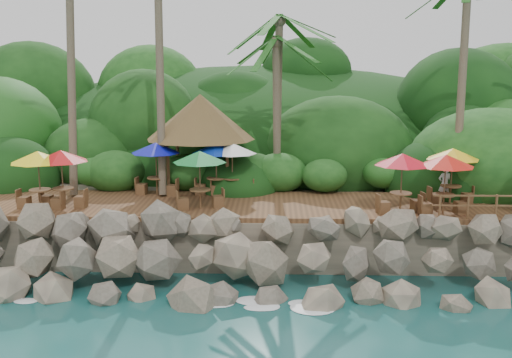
{
  "coord_description": "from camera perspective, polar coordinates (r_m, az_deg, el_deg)",
  "views": [
    {
      "loc": [
        0.81,
        -19.2,
        8.39
      ],
      "look_at": [
        0.0,
        6.0,
        3.4
      ],
      "focal_mm": 41.41,
      "sensor_mm": 36.0,
      "label": 1
    }
  ],
  "objects": [
    {
      "name": "railing",
      "position": [
        25.27,
        23.38,
        -2.28
      ],
      "size": [
        6.1,
        0.1,
        1.0
      ],
      "color": "brown",
      "rests_on": "terrace"
    },
    {
      "name": "land_base",
      "position": [
        35.97,
        0.51,
        -0.58
      ],
      "size": [
        32.0,
        25.2,
        2.1
      ],
      "primitive_type": "cube",
      "color": "gray",
      "rests_on": "ground"
    },
    {
      "name": "jungle_foliage",
      "position": [
        35.23,
        0.47,
        -2.58
      ],
      "size": [
        44.0,
        16.0,
        12.0
      ],
      "primitive_type": null,
      "color": "#143811",
      "rests_on": "ground"
    },
    {
      "name": "terrace",
      "position": [
        25.97,
        0.0,
        -2.6
      ],
      "size": [
        26.0,
        5.0,
        0.2
      ],
      "primitive_type": "cube",
      "color": "brown",
      "rests_on": "land_base"
    },
    {
      "name": "ground",
      "position": [
        20.97,
        -0.54,
        -12.39
      ],
      "size": [
        140.0,
        140.0,
        0.0
      ],
      "primitive_type": "plane",
      "color": "#19514F",
      "rests_on": "ground"
    },
    {
      "name": "palapa",
      "position": [
        28.93,
        -5.39,
        5.99
      ],
      "size": [
        5.3,
        5.3,
        4.6
      ],
      "color": "brown",
      "rests_on": "ground"
    },
    {
      "name": "waiter",
      "position": [
        27.36,
        17.76,
        -0.47
      ],
      "size": [
        0.65,
        0.48,
        1.63
      ],
      "primitive_type": "imported",
      "rotation": [
        0.0,
        0.0,
        3.31
      ],
      "color": "silver",
      "rests_on": "terrace"
    },
    {
      "name": "foam_line",
      "position": [
        21.24,
        -0.5,
        -11.99
      ],
      "size": [
        25.2,
        0.8,
        0.06
      ],
      "color": "white",
      "rests_on": "ground"
    },
    {
      "name": "seawall",
      "position": [
        22.42,
        -0.33,
        -7.65
      ],
      "size": [
        29.0,
        4.0,
        2.3
      ],
      "primitive_type": null,
      "color": "gray",
      "rests_on": "ground"
    },
    {
      "name": "dining_clusters",
      "position": [
        25.27,
        1.49,
        1.98
      ],
      "size": [
        23.16,
        5.48,
        2.47
      ],
      "color": "brown",
      "rests_on": "terrace"
    },
    {
      "name": "jungle_hill",
      "position": [
        43.53,
        0.74,
        0.08
      ],
      "size": [
        44.8,
        28.0,
        15.4
      ],
      "primitive_type": "ellipsoid",
      "color": "#143811",
      "rests_on": "ground"
    }
  ]
}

